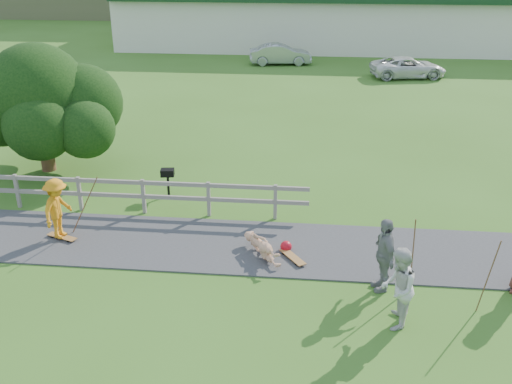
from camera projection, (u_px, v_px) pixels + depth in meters
ground at (186, 273)px, 14.27m from camera, size 260.00×260.00×0.00m
path at (198, 244)px, 15.62m from camera, size 34.00×3.00×0.04m
fence at (60, 188)px, 17.41m from camera, size 15.05×0.10×1.10m
strip_mall at (329, 12)px, 44.68m from camera, size 32.50×10.75×5.10m
skater_rider at (58, 212)px, 15.53m from camera, size 0.80×1.20×1.72m
skater_fallen at (263, 247)px, 14.90m from camera, size 1.57×1.18×0.59m
spectator_a at (398, 289)px, 11.99m from camera, size 0.86×1.02×1.85m
spectator_b at (384, 255)px, 13.29m from camera, size 0.66×1.15×1.85m
car_silver at (280, 54)px, 38.29m from camera, size 4.28×2.00×1.36m
car_white at (408, 67)px, 34.56m from camera, size 4.80×2.87×1.25m
tree at (42, 124)px, 20.04m from camera, size 5.61×5.61×3.49m
bbq at (168, 182)px, 18.46m from camera, size 0.47×0.38×0.92m
longboard_rider at (62, 238)px, 15.86m from camera, size 0.94×0.53×0.10m
longboard_fallen at (293, 259)px, 14.83m from camera, size 0.74×0.92×0.11m
helmet at (286, 246)px, 15.22m from camera, size 0.31×0.31×0.31m
pole_rider at (84, 202)px, 15.78m from camera, size 0.03×0.03×2.00m
pole_spec_left at (413, 255)px, 13.23m from camera, size 0.03×0.03×1.87m
pole_spec_right at (488, 277)px, 12.43m from camera, size 0.03×0.03×1.83m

